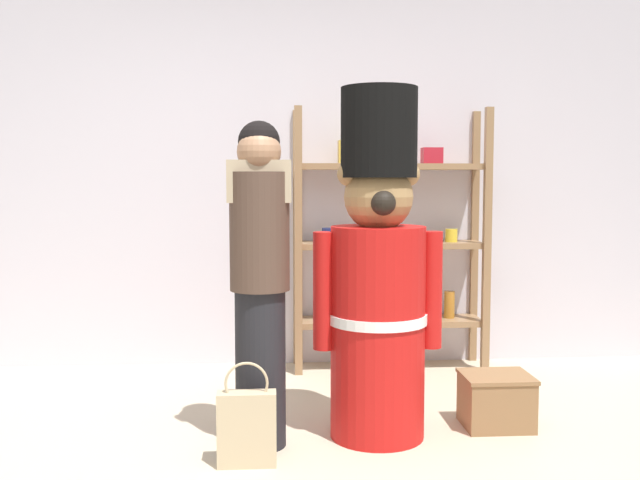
# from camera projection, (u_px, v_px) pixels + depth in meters

# --- Properties ---
(back_wall) EXTENTS (6.40, 0.12, 2.60)m
(back_wall) POSITION_uv_depth(u_px,v_px,m) (283.00, 179.00, 5.00)
(back_wall) COLOR silver
(back_wall) RESTS_ON ground_plane
(merchandise_shelf) EXTENTS (1.31, 0.35, 1.77)m
(merchandise_shelf) POSITION_uv_depth(u_px,v_px,m) (389.00, 240.00, 4.87)
(merchandise_shelf) COLOR #93704C
(merchandise_shelf) RESTS_ON ground_plane
(teddy_bear_guard) EXTENTS (0.65, 0.49, 1.74)m
(teddy_bear_guard) POSITION_uv_depth(u_px,v_px,m) (378.00, 281.00, 3.54)
(teddy_bear_guard) COLOR red
(teddy_bear_guard) RESTS_ON ground_plane
(person_shopper) EXTENTS (0.30, 0.29, 1.57)m
(person_shopper) POSITION_uv_depth(u_px,v_px,m) (260.00, 274.00, 3.41)
(person_shopper) COLOR black
(person_shopper) RESTS_ON ground_plane
(shopping_bag) EXTENTS (0.27, 0.10, 0.48)m
(shopping_bag) POSITION_uv_depth(u_px,v_px,m) (247.00, 427.00, 3.21)
(shopping_bag) COLOR #C1AD89
(shopping_bag) RESTS_ON ground_plane
(display_crate) EXTENTS (0.36, 0.31, 0.28)m
(display_crate) POSITION_uv_depth(u_px,v_px,m) (496.00, 400.00, 3.73)
(display_crate) COLOR olive
(display_crate) RESTS_ON ground_plane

